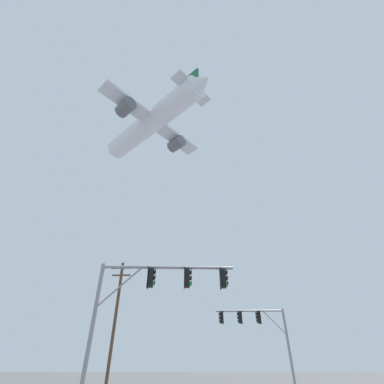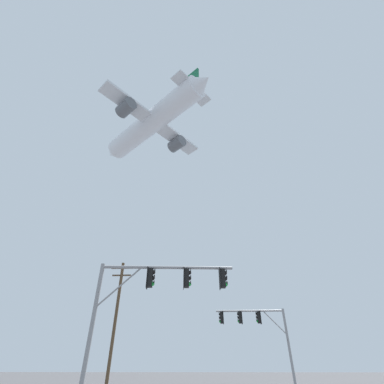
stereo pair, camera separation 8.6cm
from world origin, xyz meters
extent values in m
cylinder|color=gray|center=(-5.98, 7.48, 2.94)|extent=(0.20, 0.20, 5.88)
cylinder|color=gray|center=(-2.69, 7.73, 5.73)|extent=(6.58, 0.63, 0.15)
cylinder|color=gray|center=(-4.99, 7.56, 4.77)|extent=(2.03, 0.23, 1.96)
cube|color=black|center=(0.07, 7.93, 5.20)|extent=(0.28, 0.34, 0.90)
cylinder|color=black|center=(0.07, 7.93, 5.71)|extent=(0.05, 0.05, 0.12)
cube|color=black|center=(-0.07, 7.92, 5.20)|extent=(0.06, 0.46, 1.04)
sphere|color=black|center=(0.21, 7.94, 5.47)|extent=(0.20, 0.20, 0.20)
cylinder|color=black|center=(0.28, 7.94, 5.53)|extent=(0.06, 0.21, 0.21)
sphere|color=black|center=(0.21, 7.94, 5.19)|extent=(0.20, 0.20, 0.20)
cylinder|color=black|center=(0.28, 7.94, 5.25)|extent=(0.06, 0.21, 0.21)
sphere|color=green|center=(0.21, 7.94, 4.91)|extent=(0.20, 0.20, 0.20)
cylinder|color=black|center=(0.28, 7.94, 4.97)|extent=(0.06, 0.21, 0.21)
cube|color=black|center=(-1.74, 7.80, 5.20)|extent=(0.28, 0.34, 0.90)
cylinder|color=black|center=(-1.74, 7.80, 5.71)|extent=(0.05, 0.05, 0.12)
cube|color=black|center=(-1.88, 7.79, 5.20)|extent=(0.06, 0.46, 1.04)
sphere|color=black|center=(-1.59, 7.81, 5.47)|extent=(0.20, 0.20, 0.20)
cylinder|color=black|center=(-1.53, 7.81, 5.53)|extent=(0.06, 0.21, 0.21)
sphere|color=black|center=(-1.59, 7.81, 5.19)|extent=(0.20, 0.20, 0.20)
cylinder|color=black|center=(-1.53, 7.81, 5.25)|extent=(0.06, 0.21, 0.21)
sphere|color=green|center=(-1.59, 7.81, 4.91)|extent=(0.20, 0.20, 0.20)
cylinder|color=black|center=(-1.53, 7.81, 4.97)|extent=(0.06, 0.21, 0.21)
cube|color=black|center=(-3.54, 7.66, 5.20)|extent=(0.28, 0.34, 0.90)
cylinder|color=black|center=(-3.54, 7.66, 5.71)|extent=(0.05, 0.05, 0.12)
cube|color=black|center=(-3.68, 7.65, 5.20)|extent=(0.06, 0.46, 1.04)
sphere|color=black|center=(-3.40, 7.67, 5.47)|extent=(0.20, 0.20, 0.20)
cylinder|color=black|center=(-3.33, 7.68, 5.53)|extent=(0.06, 0.21, 0.21)
sphere|color=black|center=(-3.40, 7.67, 5.19)|extent=(0.20, 0.20, 0.20)
cylinder|color=black|center=(-3.33, 7.68, 5.25)|extent=(0.06, 0.21, 0.21)
sphere|color=green|center=(-3.40, 7.67, 4.91)|extent=(0.20, 0.20, 0.20)
cylinder|color=black|center=(-3.33, 7.68, 4.97)|extent=(0.06, 0.21, 0.21)
cylinder|color=gray|center=(5.89, 19.48, 2.82)|extent=(0.20, 0.20, 5.64)
cylinder|color=gray|center=(3.02, 19.51, 5.49)|extent=(5.74, 0.22, 0.15)
cylinder|color=gray|center=(5.03, 19.49, 4.58)|extent=(1.78, 0.10, 1.88)
cube|color=black|center=(0.61, 19.54, 4.97)|extent=(0.26, 0.32, 0.90)
cylinder|color=black|center=(0.61, 19.54, 5.48)|extent=(0.05, 0.05, 0.12)
cube|color=black|center=(0.75, 19.54, 4.97)|extent=(0.03, 0.46, 1.04)
sphere|color=black|center=(0.46, 19.54, 5.24)|extent=(0.20, 0.20, 0.20)
cylinder|color=black|center=(0.40, 19.54, 5.30)|extent=(0.04, 0.21, 0.21)
sphere|color=black|center=(0.46, 19.54, 4.96)|extent=(0.20, 0.20, 0.20)
cylinder|color=black|center=(0.40, 19.54, 5.02)|extent=(0.04, 0.21, 0.21)
sphere|color=green|center=(0.46, 19.54, 4.68)|extent=(0.20, 0.20, 0.20)
cylinder|color=black|center=(0.40, 19.54, 4.74)|extent=(0.04, 0.21, 0.21)
cube|color=black|center=(2.19, 19.52, 4.97)|extent=(0.26, 0.32, 0.90)
cylinder|color=black|center=(2.19, 19.52, 5.48)|extent=(0.05, 0.05, 0.12)
cube|color=black|center=(2.33, 19.52, 4.97)|extent=(0.03, 0.46, 1.04)
sphere|color=black|center=(2.04, 19.52, 5.24)|extent=(0.20, 0.20, 0.20)
cylinder|color=black|center=(1.98, 19.52, 5.30)|extent=(0.04, 0.21, 0.21)
sphere|color=black|center=(2.04, 19.52, 4.96)|extent=(0.20, 0.20, 0.20)
cylinder|color=black|center=(1.98, 19.52, 5.02)|extent=(0.04, 0.21, 0.21)
sphere|color=green|center=(2.04, 19.52, 4.68)|extent=(0.20, 0.20, 0.20)
cylinder|color=black|center=(1.98, 19.52, 4.74)|extent=(0.04, 0.21, 0.21)
cube|color=black|center=(3.76, 19.50, 4.97)|extent=(0.26, 0.32, 0.90)
cylinder|color=black|center=(3.76, 19.50, 5.48)|extent=(0.05, 0.05, 0.12)
cube|color=black|center=(3.90, 19.50, 4.97)|extent=(0.03, 0.46, 1.04)
sphere|color=black|center=(3.62, 19.50, 5.24)|extent=(0.20, 0.20, 0.20)
cylinder|color=black|center=(3.55, 19.50, 5.30)|extent=(0.04, 0.21, 0.21)
sphere|color=black|center=(3.62, 19.50, 4.96)|extent=(0.20, 0.20, 0.20)
cylinder|color=black|center=(3.55, 19.50, 5.02)|extent=(0.04, 0.21, 0.21)
sphere|color=green|center=(3.62, 19.50, 4.68)|extent=(0.20, 0.20, 0.20)
cylinder|color=black|center=(3.55, 19.50, 4.74)|extent=(0.04, 0.21, 0.21)
cylinder|color=brown|center=(-8.79, 20.15, 5.03)|extent=(0.28, 0.28, 10.06)
cube|color=brown|center=(-8.79, 20.15, 9.56)|extent=(2.20, 0.12, 0.12)
cube|color=brown|center=(-8.79, 20.15, 8.86)|extent=(1.80, 0.12, 0.12)
cylinder|color=gray|center=(-9.69, 20.15, 9.68)|extent=(0.10, 0.10, 0.18)
cylinder|color=gray|center=(-7.89, 20.15, 9.68)|extent=(0.10, 0.10, 0.18)
cylinder|color=white|center=(-9.71, 28.65, 39.25)|extent=(19.67, 17.51, 3.98)
cone|color=white|center=(-19.21, 36.69, 39.25)|extent=(4.53, 4.66, 3.78)
cone|color=white|center=(-0.31, 20.69, 39.25)|extent=(4.09, 4.19, 3.38)
cube|color=silver|center=(-9.24, 28.25, 38.66)|extent=(15.75, 17.91, 0.45)
cylinder|color=#595B60|center=(-13.06, 23.72, 37.46)|extent=(3.73, 3.64, 2.24)
cylinder|color=#595B60|center=(-5.41, 32.77, 37.46)|extent=(3.73, 3.64, 2.24)
cube|color=#0C5933|center=(-2.30, 22.38, 41.49)|extent=(2.85, 2.48, 4.73)
cube|color=silver|center=(-2.11, 22.22, 39.63)|extent=(6.53, 7.15, 0.25)
camera|label=1|loc=(-0.98, -5.87, 1.53)|focal=25.29mm
camera|label=2|loc=(-0.89, -5.87, 1.53)|focal=25.29mm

